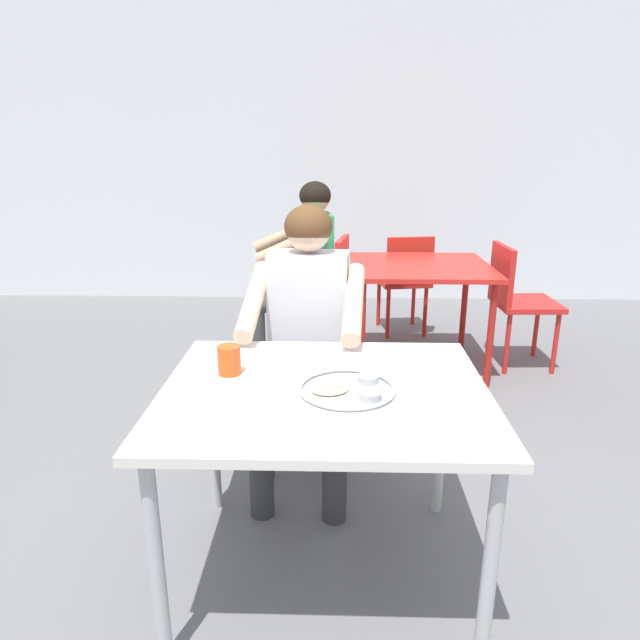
{
  "coord_description": "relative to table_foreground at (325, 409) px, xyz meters",
  "views": [
    {
      "loc": [
        0.05,
        -1.68,
        1.48
      ],
      "look_at": [
        -0.01,
        0.22,
        0.88
      ],
      "focal_mm": 31.39,
      "sensor_mm": 36.0,
      "label": 1
    }
  ],
  "objects": [
    {
      "name": "ground_plane",
      "position": [
        -0.02,
        0.03,
        -0.68
      ],
      "size": [
        12.0,
        12.0,
        0.05
      ],
      "primitive_type": "cube",
      "color": "slate"
    },
    {
      "name": "table_background_red",
      "position": [
        0.6,
        2.01,
        -0.02
      ],
      "size": [
        0.92,
        0.86,
        0.71
      ],
      "color": "red",
      "rests_on": "ground"
    },
    {
      "name": "patron_background",
      "position": [
        -0.19,
        2.0,
        0.09
      ],
      "size": [
        0.59,
        0.55,
        1.25
      ],
      "color": "#3B3B3B",
      "rests_on": "ground"
    },
    {
      "name": "back_wall",
      "position": [
        -0.02,
        3.83,
        1.05
      ],
      "size": [
        12.0,
        0.12,
        3.4
      ],
      "primitive_type": "cube",
      "color": "silver",
      "rests_on": "ground"
    },
    {
      "name": "chair_red_right",
      "position": [
        1.25,
        2.03,
        -0.16
      ],
      "size": [
        0.42,
        0.43,
        0.84
      ],
      "color": "red",
      "rests_on": "ground"
    },
    {
      "name": "drinking_cup",
      "position": [
        -0.33,
        0.11,
        0.13
      ],
      "size": [
        0.08,
        0.08,
        0.1
      ],
      "color": "#D84C19",
      "rests_on": "table_foreground"
    },
    {
      "name": "chair_foreground",
      "position": [
        -0.08,
        0.85,
        -0.18
      ],
      "size": [
        0.43,
        0.47,
        0.82
      ],
      "color": "#3F3F44",
      "rests_on": "ground"
    },
    {
      "name": "thali_tray",
      "position": [
        0.08,
        -0.03,
        0.09
      ],
      "size": [
        0.31,
        0.31,
        0.03
      ],
      "color": "#B7BABF",
      "rests_on": "table_foreground"
    },
    {
      "name": "table_foreground",
      "position": [
        0.0,
        0.0,
        0.0
      ],
      "size": [
        1.05,
        0.87,
        0.73
      ],
      "color": "silver",
      "rests_on": "ground"
    },
    {
      "name": "diner_foreground",
      "position": [
        -0.09,
        0.63,
        0.08
      ],
      "size": [
        0.52,
        0.57,
        1.24
      ],
      "color": "#353535",
      "rests_on": "ground"
    },
    {
      "name": "chair_red_left",
      "position": [
        -0.03,
        2.02,
        -0.14
      ],
      "size": [
        0.47,
        0.46,
        0.89
      ],
      "color": "red",
      "rests_on": "ground"
    },
    {
      "name": "chair_red_far",
      "position": [
        0.58,
        2.68,
        -0.18
      ],
      "size": [
        0.44,
        0.46,
        0.81
      ],
      "color": "red",
      "rests_on": "ground"
    }
  ]
}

